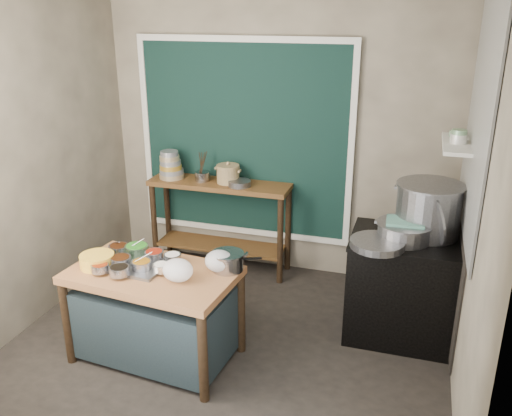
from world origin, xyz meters
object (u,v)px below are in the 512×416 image
(stove_block, at_px, (404,289))
(utensil_cup, at_px, (203,176))
(steamer, at_px, (404,231))
(condiment_tray, at_px, (133,265))
(saucepan, at_px, (228,261))
(stock_pot, at_px, (428,209))
(prep_table, at_px, (155,315))
(ceramic_crock, at_px, (228,175))
(back_counter, at_px, (221,225))
(yellow_basin, at_px, (97,261))

(stove_block, relative_size, utensil_cup, 5.76)
(steamer, bearing_deg, condiment_tray, -157.34)
(stove_block, distance_m, steamer, 0.53)
(saucepan, height_order, steamer, steamer)
(condiment_tray, bearing_deg, stock_pot, 25.12)
(prep_table, height_order, saucepan, saucepan)
(stove_block, relative_size, ceramic_crock, 3.70)
(prep_table, distance_m, ceramic_crock, 1.76)
(stove_block, height_order, steamer, steamer)
(prep_table, height_order, stove_block, stove_block)
(back_counter, height_order, steamer, steamer)
(back_counter, relative_size, yellow_basin, 5.56)
(ceramic_crock, relative_size, steamer, 0.54)
(stove_block, distance_m, utensil_cup, 2.27)
(utensil_cup, bearing_deg, prep_table, -81.23)
(back_counter, xyz_separation_m, condiment_tray, (-0.10, -1.59, 0.29))
(yellow_basin, distance_m, stock_pot, 2.63)
(stove_block, relative_size, saucepan, 3.53)
(condiment_tray, relative_size, stock_pot, 0.94)
(prep_table, relative_size, stove_block, 1.39)
(back_counter, bearing_deg, saucepan, -67.06)
(saucepan, bearing_deg, ceramic_crock, 86.16)
(prep_table, distance_m, utensil_cup, 1.76)
(utensil_cup, height_order, steamer, utensil_cup)
(saucepan, relative_size, steamer, 0.57)
(stove_block, height_order, saucepan, saucepan)
(condiment_tray, distance_m, steamer, 2.13)
(back_counter, bearing_deg, ceramic_crock, 3.37)
(ceramic_crock, xyz_separation_m, steamer, (1.76, -0.78, -0.08))
(prep_table, height_order, yellow_basin, yellow_basin)
(condiment_tray, bearing_deg, utensil_cup, 92.67)
(prep_table, height_order, condiment_tray, condiment_tray)
(steamer, bearing_deg, utensil_cup, 159.24)
(stove_block, bearing_deg, stock_pot, 48.34)
(saucepan, bearing_deg, yellow_basin, 170.60)
(prep_table, xyz_separation_m, condiment_tray, (-0.18, 0.04, 0.39))
(back_counter, height_order, stock_pot, stock_pot)
(condiment_tray, relative_size, yellow_basin, 1.97)
(saucepan, xyz_separation_m, steamer, (1.24, 0.66, 0.13))
(back_counter, relative_size, ceramic_crock, 5.95)
(ceramic_crock, bearing_deg, steamer, -23.95)
(saucepan, bearing_deg, back_counter, 89.38)
(prep_table, relative_size, yellow_basin, 4.80)
(condiment_tray, bearing_deg, saucepan, 12.61)
(stock_pot, xyz_separation_m, steamer, (-0.17, -0.18, -0.14))
(stock_pot, bearing_deg, condiment_tray, -154.88)
(prep_table, relative_size, utensil_cup, 8.01)
(back_counter, bearing_deg, stock_pot, -16.52)
(stove_block, relative_size, condiment_tray, 1.76)
(stove_block, xyz_separation_m, ceramic_crock, (-1.81, 0.74, 0.61))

